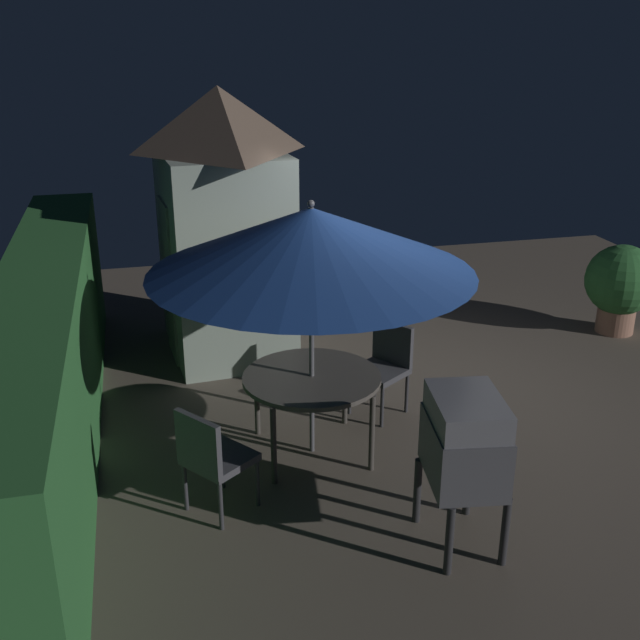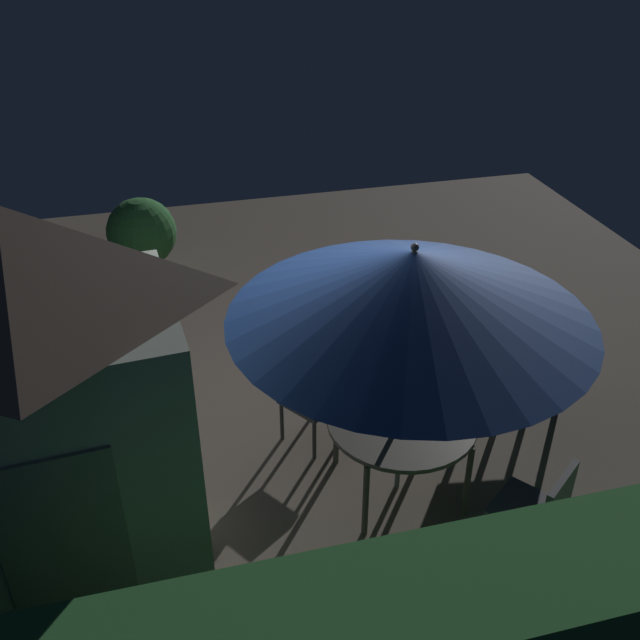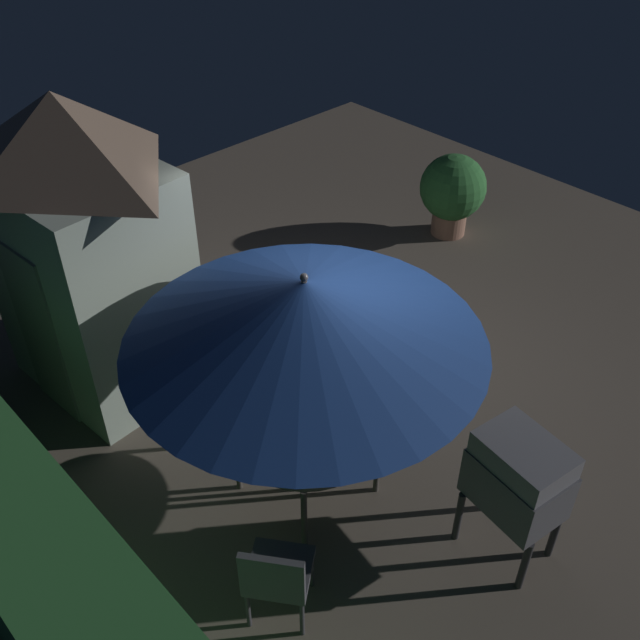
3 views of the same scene
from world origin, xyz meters
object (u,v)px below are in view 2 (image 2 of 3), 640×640
Objects in this scene: chair_near_shed at (305,389)px; patio_umbrella at (412,286)px; bbq_grill at (529,334)px; patio_table at (401,424)px; garden_shed at (51,426)px; potted_plant_by_shed at (142,236)px; chair_far_side at (538,508)px.

patio_umbrella is at bearing 124.30° from chair_near_shed.
patio_table is at bearing 26.40° from bbq_grill.
garden_shed reaches higher than potted_plant_by_shed.
garden_shed reaches higher than bbq_grill.
patio_umbrella reaches higher than patio_table.
garden_shed is at bearing 33.98° from chair_near_shed.
potted_plant_by_shed reaches higher than chair_near_shed.
patio_umbrella is 1.79m from chair_near_shed.
chair_far_side is 0.81× the size of potted_plant_by_shed.
patio_umbrella is at bearing 26.40° from bbq_grill.
potted_plant_by_shed is at bearing -46.56° from bbq_grill.
garden_shed is 2.51× the size of bbq_grill.
patio_table is 4.74m from potted_plant_by_shed.
garden_shed is 3.44m from chair_far_side.
garden_shed is 3.34× the size of chair_near_shed.
bbq_grill reaches higher than patio_table.
bbq_grill is (-1.52, -0.75, -1.12)m from patio_umbrella.
chair_far_side is at bearing 126.93° from patio_umbrella.
patio_table is at bearing -53.07° from chair_far_side.
patio_umbrella reaches higher than bbq_grill.
patio_table is 1.09× the size of potted_plant_by_shed.
chair_far_side is (-0.72, 0.96, -1.44)m from patio_umbrella.
garden_shed is 3.34× the size of chair_far_side.
potted_plant_by_shed reaches higher than patio_table.
garden_shed is 4.90m from potted_plant_by_shed.
patio_table is 1.22m from chair_far_side.
garden_shed is 4.26m from bbq_grill.
potted_plant_by_shed is (1.88, -4.35, -1.33)m from patio_umbrella.
patio_table is at bearing 113.41° from potted_plant_by_shed.
bbq_grill is 1.33× the size of chair_near_shed.
garden_shed is at bearing 9.62° from patio_umbrella.
chair_far_side is at bearing 126.93° from patio_table.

